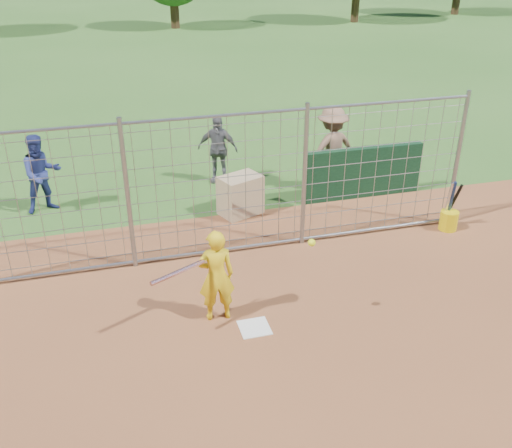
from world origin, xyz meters
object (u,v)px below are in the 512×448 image
object	(u,v)px
equipment_bin	(240,195)
bucket_with_bats	(449,218)
bystander_c	(332,149)
bystander_a	(42,174)
batter	(216,276)
bystander_b	(218,149)

from	to	relation	value
equipment_bin	bucket_with_bats	world-z (taller)	bucket_with_bats
bystander_c	equipment_bin	bearing A→B (deg)	7.28
bystander_a	bystander_c	xyz separation A→B (m)	(5.95, -0.51, 0.12)
batter	bystander_a	world-z (taller)	bystander_a
batter	bucket_with_bats	distance (m)	5.08
equipment_bin	bucket_with_bats	size ratio (longest dim) A/B	0.82
batter	bucket_with_bats	xyz separation A→B (m)	(4.81, 1.56, -0.48)
batter	bystander_c	xyz separation A→B (m)	(3.37, 3.96, 0.20)
bystander_a	bystander_b	distance (m)	3.71
batter	bystander_a	distance (m)	5.16
bystander_c	equipment_bin	world-z (taller)	bystander_c
bystander_b	batter	bearing A→B (deg)	-77.17
batter	bystander_b	size ratio (longest dim) A/B	0.94
batter	equipment_bin	size ratio (longest dim) A/B	1.80
equipment_bin	bystander_b	bearing A→B (deg)	70.93
bystander_b	equipment_bin	world-z (taller)	bystander_b
bystander_a	equipment_bin	distance (m)	3.96
bystander_a	bystander_b	world-z (taller)	bystander_a
bystander_c	bucket_with_bats	xyz separation A→B (m)	(1.45, -2.41, -0.67)
bucket_with_bats	batter	bearing A→B (deg)	-162.09
bystander_b	bystander_c	size ratio (longest dim) A/B	0.84
bystander_a	bucket_with_bats	xyz separation A→B (m)	(7.39, -2.91, -0.55)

